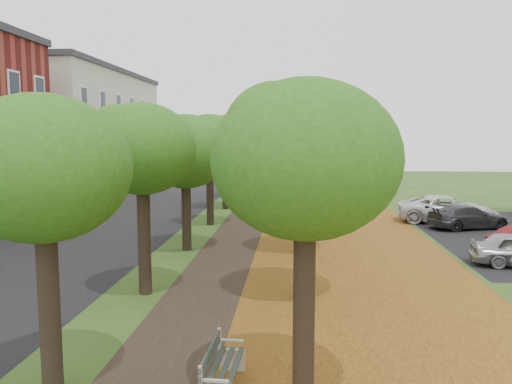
# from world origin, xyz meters

# --- Properties ---
(street_asphalt) EXTENTS (8.00, 70.00, 0.01)m
(street_asphalt) POSITION_xyz_m (-7.50, 15.00, 0.00)
(street_asphalt) COLOR black
(street_asphalt) RESTS_ON ground
(footpath) EXTENTS (3.20, 70.00, 0.01)m
(footpath) POSITION_xyz_m (0.00, 15.00, 0.00)
(footpath) COLOR black
(footpath) RESTS_ON ground
(leaf_verge) EXTENTS (7.50, 70.00, 0.01)m
(leaf_verge) POSITION_xyz_m (5.00, 15.00, 0.01)
(leaf_verge) COLOR #99631C
(leaf_verge) RESTS_ON ground
(tree_row_west) EXTENTS (3.61, 33.61, 5.82)m
(tree_row_west) POSITION_xyz_m (-2.20, 15.00, 4.26)
(tree_row_west) COLOR black
(tree_row_west) RESTS_ON ground
(tree_row_east) EXTENTS (3.61, 33.61, 5.82)m
(tree_row_east) POSITION_xyz_m (2.60, 15.00, 4.26)
(tree_row_east) COLOR black
(tree_row_east) RESTS_ON ground
(building_cream) EXTENTS (10.30, 20.30, 10.40)m
(building_cream) POSITION_xyz_m (-17.00, 33.00, 5.21)
(building_cream) COLOR beige
(building_cream) RESTS_ON ground
(bench) EXTENTS (0.64, 1.92, 0.89)m
(bench) POSITION_xyz_m (1.04, 0.25, 0.47)
(bench) COLOR #27312B
(bench) RESTS_ON ground
(car_grey) EXTENTS (4.57, 2.90, 1.23)m
(car_grey) POSITION_xyz_m (11.54, 17.90, 0.62)
(car_grey) COLOR #333438
(car_grey) RESTS_ON ground
(car_white) EXTENTS (5.66, 3.12, 1.50)m
(car_white) POSITION_xyz_m (11.00, 19.76, 0.75)
(car_white) COLOR silver
(car_white) RESTS_ON ground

